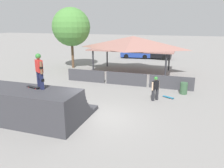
# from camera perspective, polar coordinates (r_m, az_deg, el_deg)

# --- Properties ---
(ground_plane) EXTENTS (160.00, 160.00, 0.00)m
(ground_plane) POSITION_cam_1_polar(r_m,az_deg,el_deg) (11.99, -3.33, -9.00)
(ground_plane) COLOR gray
(quarter_pipe_ramp) EXTENTS (5.69, 3.84, 1.77)m
(quarter_pipe_ramp) POSITION_cam_1_polar(r_m,az_deg,el_deg) (12.38, -20.51, -5.27)
(quarter_pipe_ramp) COLOR #38383D
(quarter_pipe_ramp) RESTS_ON ground
(skater_on_deck) EXTENTS (0.72, 0.57, 1.79)m
(skater_on_deck) POSITION_cam_1_polar(r_m,az_deg,el_deg) (11.47, -18.47, 3.81)
(skater_on_deck) COLOR #1E2347
(skater_on_deck) RESTS_ON quarter_pipe_ramp
(skateboard_on_deck) EXTENTS (0.88, 0.38, 0.09)m
(skateboard_on_deck) POSITION_cam_1_polar(r_m,az_deg,el_deg) (11.89, -19.80, -0.75)
(skateboard_on_deck) COLOR red
(skateboard_on_deck) RESTS_ON quarter_pipe_ramp
(bystander_walking) EXTENTS (0.48, 0.56, 1.63)m
(bystander_walking) POSITION_cam_1_polar(r_m,az_deg,el_deg) (14.62, 11.29, -0.65)
(bystander_walking) COLOR #2D2D33
(bystander_walking) RESTS_ON ground
(skateboard_on_ground) EXTENTS (0.82, 0.55, 0.09)m
(skateboard_on_ground) POSITION_cam_1_polar(r_m,az_deg,el_deg) (15.55, 14.57, -3.35)
(skateboard_on_ground) COLOR red
(skateboard_on_ground) RESTS_ON ground
(barrier_fence) EXTENTS (10.63, 0.12, 1.05)m
(barrier_fence) POSITION_cam_1_polar(r_m,az_deg,el_deg) (18.02, 3.70, 1.32)
(barrier_fence) COLOR #3D3D42
(barrier_fence) RESTS_ON ground
(pavilion_shelter) EXTENTS (8.34, 4.92, 3.70)m
(pavilion_shelter) POSITION_cam_1_polar(r_m,az_deg,el_deg) (22.58, 5.52, 10.66)
(pavilion_shelter) COLOR #2D2D33
(pavilion_shelter) RESTS_ON ground
(tree_beside_pavilion) EXTENTS (4.16, 4.16, 6.61)m
(tree_beside_pavilion) POSITION_cam_1_polar(r_m,az_deg,el_deg) (25.05, -10.59, 14.42)
(tree_beside_pavilion) COLOR brown
(tree_beside_pavilion) RESTS_ON ground
(trash_bin) EXTENTS (0.52, 0.52, 0.85)m
(trash_bin) POSITION_cam_1_polar(r_m,az_deg,el_deg) (16.63, 18.22, -1.07)
(trash_bin) COLOR #385B3D
(trash_bin) RESTS_ON ground
(parked_car_blue) EXTENTS (4.50, 2.10, 1.27)m
(parked_car_blue) POSITION_cam_1_polar(r_m,az_deg,el_deg) (32.17, 6.25, 7.83)
(parked_car_blue) COLOR navy
(parked_car_blue) RESTS_ON ground
(parked_car_black) EXTENTS (4.12, 1.98, 1.27)m
(parked_car_black) POSITION_cam_1_polar(r_m,az_deg,el_deg) (31.92, 11.50, 7.55)
(parked_car_black) COLOR black
(parked_car_black) RESTS_ON ground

